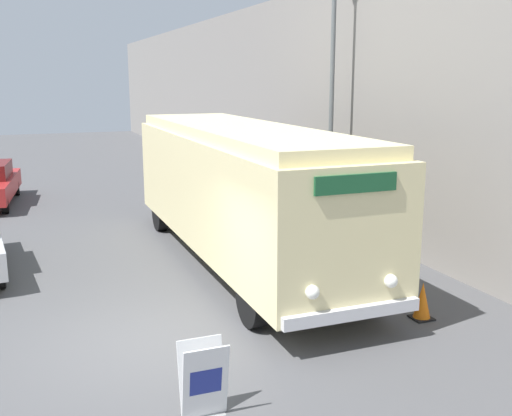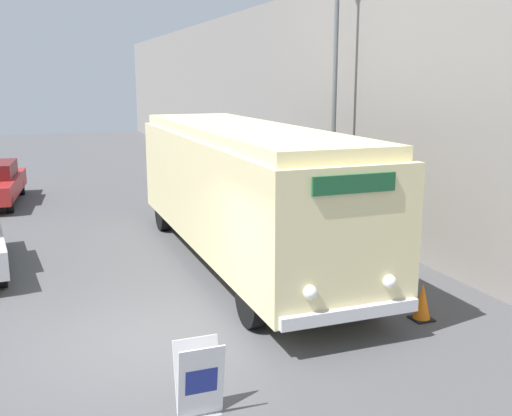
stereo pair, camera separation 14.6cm
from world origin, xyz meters
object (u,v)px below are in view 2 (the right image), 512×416
at_px(streetlamp, 336,51).
at_px(traffic_cone, 422,302).
at_px(sign_board, 199,381).
at_px(vintage_bus, 242,186).

height_order(streetlamp, traffic_cone, streetlamp).
distance_m(sign_board, traffic_cone, 4.74).
height_order(vintage_bus, streetlamp, streetlamp).
bearing_deg(streetlamp, traffic_cone, -102.31).
relative_size(vintage_bus, streetlamp, 1.32).
height_order(sign_board, traffic_cone, sign_board).
xyz_separation_m(sign_board, traffic_cone, (4.47, 1.59, -0.15)).
height_order(vintage_bus, traffic_cone, vintage_bus).
bearing_deg(streetlamp, vintage_bus, -153.97).
distance_m(sign_board, streetlamp, 10.36).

